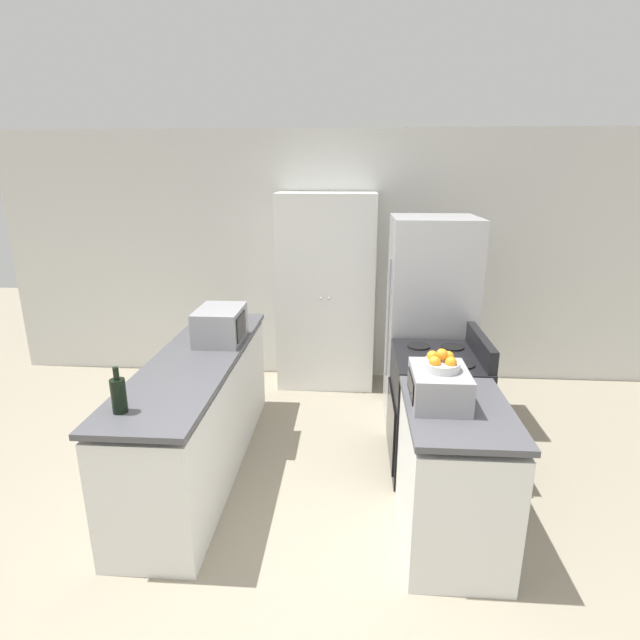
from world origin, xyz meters
TOP-DOWN VIEW (x-y plane):
  - ground_plane at (0.00, 0.00)m, footprint 14.00×14.00m
  - wall_back at (0.00, 3.18)m, footprint 7.00×0.06m
  - counter_left at (-0.87, 1.24)m, footprint 0.60×2.28m
  - counter_right at (0.87, 0.54)m, footprint 0.60×0.89m
  - pantry_cabinet at (-0.02, 2.89)m, footprint 0.98×0.50m
  - stove at (0.90, 1.38)m, footprint 0.66×0.75m
  - refrigerator at (0.93, 2.14)m, footprint 0.73×0.70m
  - microwave at (-0.77, 1.60)m, footprint 0.35×0.47m
  - wine_bottle at (-1.02, 0.36)m, footprint 0.08×0.08m
  - toaster_oven at (0.76, 0.60)m, footprint 0.33×0.40m
  - fruit_bowl at (0.77, 0.60)m, footprint 0.21×0.21m

SIDE VIEW (x-z plane):
  - ground_plane at x=0.00m, z-range 0.00..0.00m
  - counter_left at x=-0.87m, z-range -0.02..0.89m
  - counter_right at x=0.87m, z-range -0.02..0.89m
  - stove at x=0.90m, z-range -0.07..0.99m
  - refrigerator at x=0.93m, z-range 0.00..1.83m
  - pantry_cabinet at x=-0.02m, z-range 0.00..1.99m
  - toaster_oven at x=0.76m, z-range 0.90..1.11m
  - wine_bottle at x=-1.02m, z-range 0.87..1.14m
  - microwave at x=-0.77m, z-range 0.90..1.17m
  - fruit_bowl at x=0.77m, z-range 1.09..1.21m
  - wall_back at x=0.00m, z-range 0.00..2.60m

